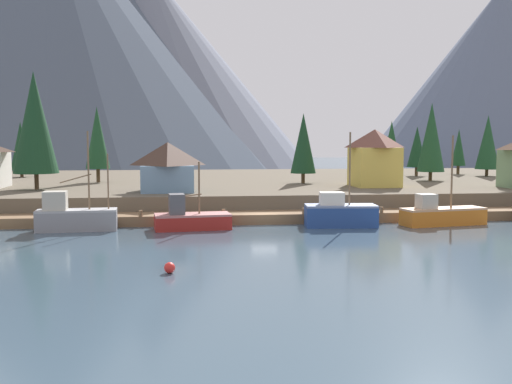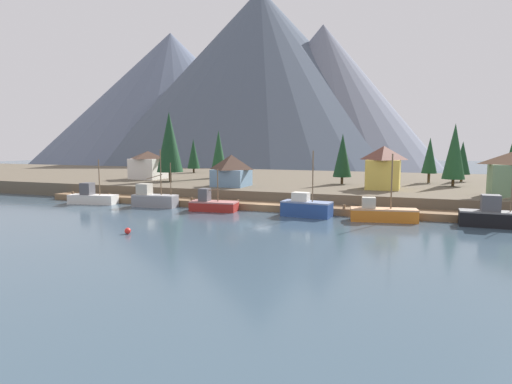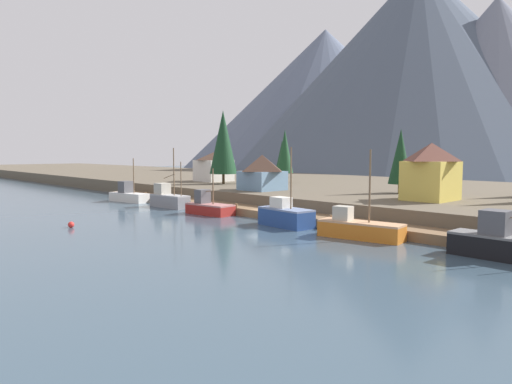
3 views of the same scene
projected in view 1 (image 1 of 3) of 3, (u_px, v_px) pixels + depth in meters
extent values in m
cube|color=#384C5B|center=(244.00, 207.00, 78.20)|extent=(400.00, 400.00, 1.00)
cube|color=brown|center=(262.00, 217.00, 60.32)|extent=(80.00, 4.00, 1.00)
cylinder|color=brown|center=(55.00, 220.00, 56.11)|extent=(0.36, 0.36, 1.60)
cylinder|color=brown|center=(141.00, 219.00, 57.07)|extent=(0.36, 0.36, 1.60)
cylinder|color=brown|center=(224.00, 217.00, 58.03)|extent=(0.36, 0.36, 1.60)
cylinder|color=brown|center=(304.00, 216.00, 58.99)|extent=(0.36, 0.36, 1.60)
cylinder|color=brown|center=(382.00, 215.00, 59.95)|extent=(0.36, 0.36, 1.60)
cylinder|color=brown|center=(457.00, 214.00, 60.90)|extent=(0.36, 0.36, 1.60)
cube|color=brown|center=(236.00, 187.00, 89.92)|extent=(400.00, 56.00, 2.50)
cone|color=#475160|center=(50.00, 36.00, 177.31)|extent=(145.60, 145.60, 78.93)
cone|color=slate|center=(148.00, 68.00, 180.35)|extent=(100.24, 100.24, 60.51)
cone|color=slate|center=(498.00, 76.00, 212.89)|extent=(96.36, 96.36, 62.37)
cube|color=gray|center=(77.00, 221.00, 54.65)|extent=(7.33, 2.86, 1.76)
cube|color=#9F9FA2|center=(77.00, 211.00, 54.57)|extent=(7.33, 2.86, 0.20)
cube|color=#B2AD9E|center=(55.00, 201.00, 54.14)|extent=(2.15, 1.97, 1.71)
cylinder|color=brown|center=(88.00, 170.00, 54.45)|extent=(0.16, 0.16, 7.19)
cylinder|color=brown|center=(108.00, 181.00, 54.86)|extent=(0.14, 0.14, 5.12)
cylinder|color=brown|center=(76.00, 178.00, 54.30)|extent=(2.82, 0.29, 0.88)
cube|color=maroon|center=(193.00, 222.00, 55.57)|extent=(7.27, 3.56, 1.26)
cube|color=#AD6C6A|center=(193.00, 215.00, 55.51)|extent=(7.27, 3.56, 0.20)
cube|color=#4C4C51|center=(177.00, 204.00, 55.10)|extent=(1.59, 2.02, 1.89)
cylinder|color=brown|center=(199.00, 188.00, 55.43)|extent=(0.17, 0.17, 4.86)
cylinder|color=brown|center=(189.00, 196.00, 55.29)|extent=(2.32, 0.36, 0.38)
cube|color=navy|center=(341.00, 217.00, 57.29)|extent=(7.03, 3.48, 1.91)
cube|color=#6C7DA2|center=(341.00, 206.00, 57.20)|extent=(7.03, 3.48, 0.20)
cube|color=silver|center=(332.00, 199.00, 57.11)|extent=(2.40, 1.80, 1.21)
cylinder|color=brown|center=(350.00, 169.00, 56.91)|extent=(0.17, 0.17, 6.99)
cube|color=#CC6B1E|center=(443.00, 217.00, 58.35)|extent=(8.69, 3.88, 1.49)
cube|color=tan|center=(443.00, 209.00, 58.28)|extent=(8.69, 3.88, 0.20)
cube|color=#B2AD9E|center=(426.00, 201.00, 57.65)|extent=(1.92, 1.73, 1.41)
cylinder|color=brown|center=(452.00, 172.00, 58.20)|extent=(0.18, 0.18, 7.10)
cube|color=#6689A8|center=(168.00, 178.00, 67.25)|extent=(5.80, 5.86, 3.01)
pyramid|color=#422D23|center=(168.00, 154.00, 67.01)|extent=(6.09, 6.15, 2.60)
cube|color=gold|center=(374.00, 167.00, 74.79)|extent=(5.32, 6.10, 4.90)
pyramid|color=brown|center=(375.00, 138.00, 74.47)|extent=(5.58, 6.40, 2.28)
cylinder|color=#4C3823|center=(458.00, 170.00, 101.69)|extent=(0.50, 0.50, 1.45)
cone|color=#194223|center=(459.00, 147.00, 101.36)|extent=(2.41, 2.41, 6.25)
cylinder|color=#4C3823|center=(430.00, 176.00, 85.29)|extent=(0.50, 0.50, 1.31)
cone|color=#194223|center=(431.00, 137.00, 84.80)|extent=(3.88, 3.88, 9.83)
cylinder|color=#4C3823|center=(303.00, 178.00, 80.25)|extent=(0.50, 0.50, 1.37)
cone|color=#14381E|center=(303.00, 143.00, 79.84)|extent=(3.43, 3.43, 8.05)
cylinder|color=#4C3823|center=(22.00, 174.00, 93.41)|extent=(0.50, 0.50, 1.13)
cone|color=#14381E|center=(21.00, 146.00, 93.02)|extent=(3.28, 3.28, 7.58)
cylinder|color=#4C3823|center=(487.00, 173.00, 95.98)|extent=(0.50, 0.50, 1.14)
cone|color=#194223|center=(488.00, 142.00, 95.55)|extent=(3.76, 3.76, 8.69)
cylinder|color=#4C3823|center=(37.00, 181.00, 70.11)|extent=(0.50, 0.50, 1.92)
cone|color=#14381E|center=(35.00, 122.00, 69.50)|extent=(5.22, 5.22, 11.94)
cylinder|color=#4C3823|center=(98.00, 175.00, 81.67)|extent=(0.50, 0.50, 1.92)
cone|color=#194223|center=(97.00, 138.00, 81.21)|extent=(3.29, 3.29, 8.51)
cylinder|color=#4C3823|center=(391.00, 172.00, 90.33)|extent=(0.50, 0.50, 1.88)
cone|color=#194223|center=(391.00, 144.00, 89.95)|extent=(2.88, 2.88, 6.85)
cylinder|color=#4C3823|center=(416.00, 171.00, 96.29)|extent=(0.50, 0.50, 1.46)
cone|color=#14381E|center=(417.00, 147.00, 95.94)|extent=(3.11, 3.11, 6.57)
sphere|color=red|center=(170.00, 268.00, 37.17)|extent=(0.70, 0.70, 0.70)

